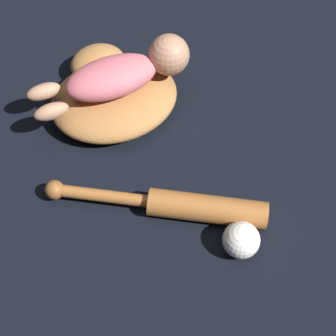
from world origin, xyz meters
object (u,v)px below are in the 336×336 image
object	(u,v)px
baseball_glove	(111,92)
baseball	(241,240)
baseball_bat	(182,206)
baby_figure	(124,71)

from	to	relation	value
baseball_glove	baseball	distance (m)	0.48
baseball_bat	baby_figure	bearing A→B (deg)	75.14
baseball_glove	baby_figure	distance (m)	0.09
baby_figure	baseball	size ratio (longest dim) A/B	4.93
baseball_bat	baseball	bearing A→B (deg)	-73.92
baby_figure	baseball	xyz separation A→B (m)	(-0.04, -0.45, -0.08)
baseball	baseball_bat	bearing A→B (deg)	106.08
baseball_glove	baseball	size ratio (longest dim) A/B	4.68
baseball_glove	baby_figure	bearing A→B (deg)	-47.33
baby_figure	baseball_bat	world-z (taller)	baby_figure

